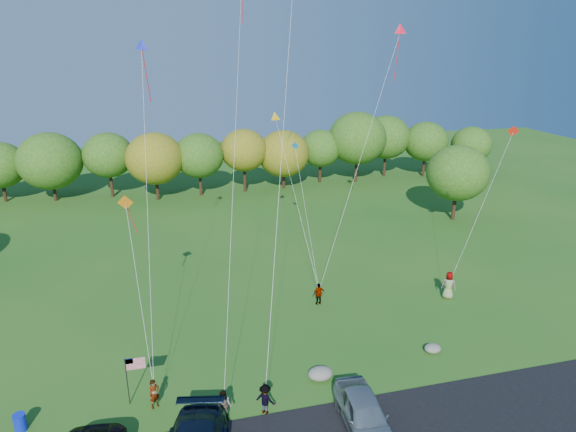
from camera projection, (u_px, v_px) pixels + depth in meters
name	position (u px, v px, depth m)	size (l,w,h in m)	color
ground	(262.00, 402.00, 25.17)	(140.00, 140.00, 0.00)	#235D1A
treeline	(193.00, 156.00, 56.50)	(77.09, 27.85, 8.34)	#3C2516
minivan_silver	(364.00, 414.00, 23.06)	(1.92, 4.77, 1.63)	#A2A9AD
flyer_a	(154.00, 394.00, 24.57)	(0.55, 0.36, 1.52)	#4C4C59
flyer_b	(224.00, 406.00, 23.73)	(0.76, 0.59, 1.56)	#4C4C59
flyer_c	(265.00, 399.00, 24.20)	(0.99, 0.57, 1.53)	#4C4C59
flyer_d	(319.00, 294.00, 34.31)	(0.90, 0.37, 1.53)	#4C4C59
flyer_e	(449.00, 285.00, 35.05)	(0.95, 0.62, 1.95)	#4C4C59
trash_barrel	(20.00, 422.00, 23.23)	(0.55, 0.55, 0.83)	#0D25C5
flag_assembly	(132.00, 369.00, 24.49)	(0.95, 0.61, 2.56)	black
boulder_near	(320.00, 374.00, 26.77)	(1.32, 1.03, 0.66)	#9B9687
boulder_far	(433.00, 348.00, 29.12)	(0.96, 0.80, 0.50)	gray
kites_aloft	(286.00, 1.00, 32.53)	(25.25, 10.92, 17.34)	#E61943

